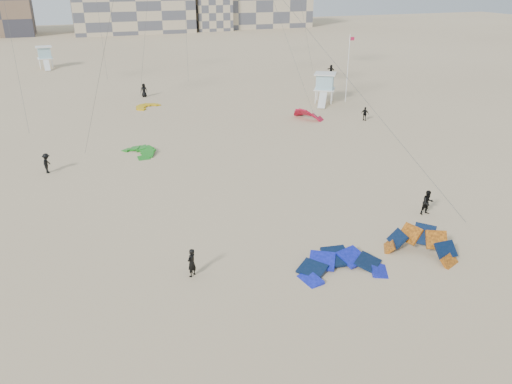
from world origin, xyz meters
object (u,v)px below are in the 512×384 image
object	(u,v)px
kite_ground_blue	(342,271)
kitesurfer_main	(192,263)
kite_ground_orange	(419,254)
lifeguard_tower_near	(325,88)

from	to	relation	value
kite_ground_blue	kitesurfer_main	bearing A→B (deg)	170.77
kite_ground_orange	kitesurfer_main	bearing A→B (deg)	-141.30
kite_ground_blue	kite_ground_orange	xyz separation A→B (m)	(5.28, 0.04, 0.00)
kite_ground_blue	kite_ground_orange	world-z (taller)	kite_ground_orange
kite_ground_orange	kitesurfer_main	world-z (taller)	kite_ground_orange
kitesurfer_main	lifeguard_tower_near	xyz separation A→B (m)	(25.49, 33.90, 1.01)
kite_ground_blue	lifeguard_tower_near	distance (m)	40.31
lifeguard_tower_near	kitesurfer_main	bearing A→B (deg)	-94.54
lifeguard_tower_near	kite_ground_orange	bearing A→B (deg)	-76.05
kitesurfer_main	kite_ground_blue	bearing A→B (deg)	122.06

